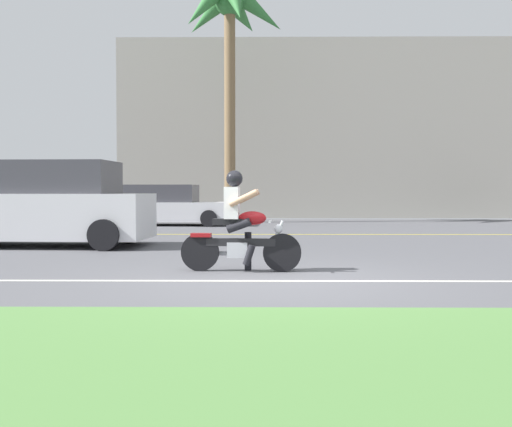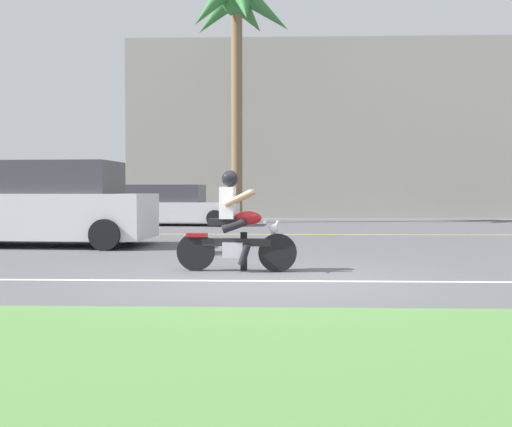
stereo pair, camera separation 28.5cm
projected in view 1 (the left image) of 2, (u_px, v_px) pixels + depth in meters
name	position (u px, v px, depth m)	size (l,w,h in m)	color
ground	(270.00, 258.00, 11.43)	(56.00, 30.00, 0.04)	#545459
grass_median	(281.00, 363.00, 4.33)	(56.00, 3.80, 0.06)	#548442
lane_line_near	(272.00, 281.00, 8.44)	(50.40, 0.12, 0.01)	silver
lane_line_far	(268.00, 234.00, 17.34)	(50.40, 0.12, 0.01)	yellow
motorcyclist	(240.00, 229.00, 9.43)	(1.82, 0.59, 1.52)	black
suv_nearby	(39.00, 205.00, 13.67)	(4.92, 2.31, 1.85)	silver
parked_car_1	(164.00, 206.00, 21.94)	(4.60, 2.17, 1.41)	silver
palm_tree_0	(230.00, 22.00, 23.60)	(4.25, 4.42, 9.16)	brown
building_far	(362.00, 132.00, 29.22)	(21.98, 4.00, 7.84)	#A8A399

